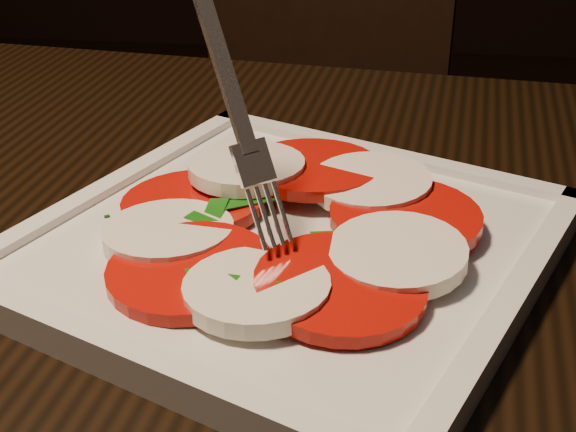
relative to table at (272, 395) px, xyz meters
The scene contains 5 objects.
table is the anchor object (origin of this frame).
chair 0.84m from the table, 93.23° to the left, with size 0.48×0.48×0.93m.
plate 0.11m from the table, 61.09° to the left, with size 0.30×0.30×0.01m, color white.
caprese_salad 0.13m from the table, 60.97° to the left, with size 0.24×0.24×0.03m.
fork 0.22m from the table, 150.35° to the left, with size 0.04×0.11×0.17m, color white, non-canonical shape.
Camera 1 is at (0.26, -0.36, 1.01)m, focal length 50.00 mm.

